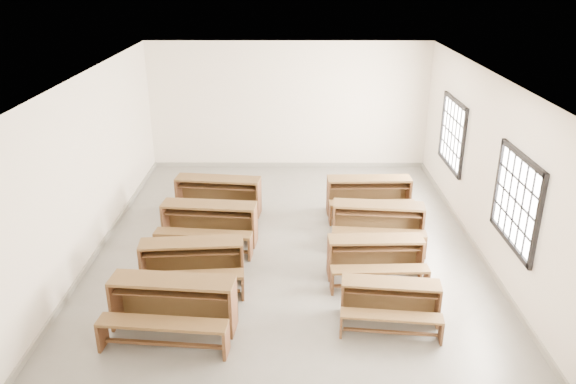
{
  "coord_description": "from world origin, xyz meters",
  "views": [
    {
      "loc": [
        0.04,
        -9.59,
        4.91
      ],
      "look_at": [
        0.0,
        0.0,
        1.0
      ],
      "focal_mm": 35.0,
      "sensor_mm": 36.0,
      "label": 1
    }
  ],
  "objects_px": {
    "desk_set_3": "(218,194)",
    "desk_set_6": "(378,221)",
    "desk_set_0": "(172,302)",
    "desk_set_7": "(369,193)",
    "desk_set_4": "(390,300)",
    "desk_set_1": "(192,260)",
    "desk_set_2": "(209,221)",
    "desk_set_5": "(375,255)"
  },
  "relations": [
    {
      "from": "desk_set_1",
      "to": "desk_set_3",
      "type": "distance_m",
      "value": 2.8
    },
    {
      "from": "desk_set_3",
      "to": "desk_set_2",
      "type": "bearing_deg",
      "value": -83.38
    },
    {
      "from": "desk_set_3",
      "to": "desk_set_4",
      "type": "height_order",
      "value": "desk_set_3"
    },
    {
      "from": "desk_set_0",
      "to": "desk_set_4",
      "type": "distance_m",
      "value": 3.14
    },
    {
      "from": "desk_set_2",
      "to": "desk_set_7",
      "type": "distance_m",
      "value": 3.46
    },
    {
      "from": "desk_set_0",
      "to": "desk_set_7",
      "type": "distance_m",
      "value": 5.27
    },
    {
      "from": "desk_set_1",
      "to": "desk_set_6",
      "type": "height_order",
      "value": "desk_set_6"
    },
    {
      "from": "desk_set_0",
      "to": "desk_set_1",
      "type": "bearing_deg",
      "value": 91.99
    },
    {
      "from": "desk_set_1",
      "to": "desk_set_4",
      "type": "relative_size",
      "value": 1.16
    },
    {
      "from": "desk_set_4",
      "to": "desk_set_5",
      "type": "xyz_separation_m",
      "value": [
        -0.04,
        1.27,
        0.04
      ]
    },
    {
      "from": "desk_set_4",
      "to": "desk_set_3",
      "type": "bearing_deg",
      "value": 133.98
    },
    {
      "from": "desk_set_4",
      "to": "desk_set_6",
      "type": "relative_size",
      "value": 0.85
    },
    {
      "from": "desk_set_4",
      "to": "desk_set_7",
      "type": "relative_size",
      "value": 0.85
    },
    {
      "from": "desk_set_0",
      "to": "desk_set_2",
      "type": "xyz_separation_m",
      "value": [
        0.16,
        2.7,
        -0.0
      ]
    },
    {
      "from": "desk_set_5",
      "to": "desk_set_6",
      "type": "xyz_separation_m",
      "value": [
        0.23,
        1.3,
        0.03
      ]
    },
    {
      "from": "desk_set_5",
      "to": "desk_set_6",
      "type": "distance_m",
      "value": 1.32
    },
    {
      "from": "desk_set_0",
      "to": "desk_set_3",
      "type": "distance_m",
      "value": 4.06
    },
    {
      "from": "desk_set_4",
      "to": "desk_set_7",
      "type": "height_order",
      "value": "desk_set_7"
    },
    {
      "from": "desk_set_3",
      "to": "desk_set_6",
      "type": "xyz_separation_m",
      "value": [
        3.16,
        -1.28,
        -0.02
      ]
    },
    {
      "from": "desk_set_2",
      "to": "desk_set_5",
      "type": "distance_m",
      "value": 3.18
    },
    {
      "from": "desk_set_3",
      "to": "desk_set_4",
      "type": "distance_m",
      "value": 4.86
    },
    {
      "from": "desk_set_1",
      "to": "desk_set_4",
      "type": "xyz_separation_m",
      "value": [
        3.06,
        -1.04,
        -0.06
      ]
    },
    {
      "from": "desk_set_2",
      "to": "desk_set_6",
      "type": "xyz_separation_m",
      "value": [
        3.16,
        0.07,
        -0.02
      ]
    },
    {
      "from": "desk_set_1",
      "to": "desk_set_3",
      "type": "relative_size",
      "value": 0.94
    },
    {
      "from": "desk_set_4",
      "to": "desk_set_6",
      "type": "xyz_separation_m",
      "value": [
        0.19,
        2.56,
        0.07
      ]
    },
    {
      "from": "desk_set_7",
      "to": "desk_set_5",
      "type": "bearing_deg",
      "value": -96.29
    },
    {
      "from": "desk_set_0",
      "to": "desk_set_6",
      "type": "height_order",
      "value": "desk_set_0"
    },
    {
      "from": "desk_set_1",
      "to": "desk_set_2",
      "type": "height_order",
      "value": "desk_set_2"
    },
    {
      "from": "desk_set_1",
      "to": "desk_set_5",
      "type": "height_order",
      "value": "desk_set_1"
    },
    {
      "from": "desk_set_0",
      "to": "desk_set_6",
      "type": "bearing_deg",
      "value": 45.29
    },
    {
      "from": "desk_set_1",
      "to": "desk_set_7",
      "type": "relative_size",
      "value": 0.99
    },
    {
      "from": "desk_set_3",
      "to": "desk_set_7",
      "type": "bearing_deg",
      "value": 7.5
    },
    {
      "from": "desk_set_3",
      "to": "desk_set_4",
      "type": "relative_size",
      "value": 1.24
    },
    {
      "from": "desk_set_0",
      "to": "desk_set_2",
      "type": "height_order",
      "value": "desk_set_0"
    },
    {
      "from": "desk_set_6",
      "to": "desk_set_7",
      "type": "bearing_deg",
      "value": 95.72
    },
    {
      "from": "desk_set_4",
      "to": "desk_set_7",
      "type": "distance_m",
      "value": 3.89
    },
    {
      "from": "desk_set_2",
      "to": "desk_set_7",
      "type": "relative_size",
      "value": 1.04
    },
    {
      "from": "desk_set_0",
      "to": "desk_set_4",
      "type": "relative_size",
      "value": 1.23
    },
    {
      "from": "desk_set_7",
      "to": "desk_set_2",
      "type": "bearing_deg",
      "value": -157.59
    },
    {
      "from": "desk_set_7",
      "to": "desk_set_6",
      "type": "bearing_deg",
      "value": -91.33
    },
    {
      "from": "desk_set_0",
      "to": "desk_set_7",
      "type": "xyz_separation_m",
      "value": [
        3.32,
        4.09,
        -0.01
      ]
    },
    {
      "from": "desk_set_6",
      "to": "desk_set_7",
      "type": "height_order",
      "value": "desk_set_7"
    }
  ]
}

